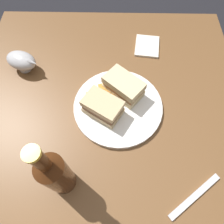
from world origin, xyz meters
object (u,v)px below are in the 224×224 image
Objects in this scene: sandwich_half_right at (103,107)px; fork at (195,196)px; gravy_boat at (22,61)px; cider_bottle at (55,174)px; napkin at (147,46)px; sandwich_half_left at (124,87)px; plate at (118,106)px.

fork is (0.24, 0.25, -0.04)m from sandwich_half_right.
sandwich_half_right reaches higher than gravy_boat.
cider_bottle reaches higher than napkin.
sandwich_half_left reaches higher than fork.
cider_bottle is 1.49× the size of fork.
napkin reaches higher than fork.
sandwich_half_left is 0.34m from cider_bottle.
napkin is at bearing 104.67° from gravy_boat.
sandwich_half_right is 0.35m from fork.
sandwich_half_left is (-0.05, 0.02, 0.04)m from plate.
gravy_boat reaches higher than fork.
plate is 2.20× the size of gravy_boat.
sandwich_half_right is at bearing -62.51° from plate.
cider_bottle is (0.21, -0.10, 0.06)m from sandwich_half_right.
sandwich_half_left is 0.25m from napkin.
fork is (0.27, 0.21, -0.00)m from plate.
plate reaches higher than fork.
plate is 2.11× the size of sandwich_half_right.
cider_bottle reaches higher than fork.
plate is 0.34m from fork.
napkin is (-0.30, 0.16, -0.04)m from sandwich_half_right.
fork is (0.32, 0.19, -0.04)m from sandwich_half_left.
sandwich_half_right reaches higher than plate.
sandwich_half_left is 0.37m from fork.
gravy_boat reaches higher than napkin.
napkin is (-0.27, 0.11, -0.00)m from plate.
fork is at bearing 9.77° from napkin.
sandwich_half_right is at bearing -80.95° from fork.
napkin is 0.55m from fork.
napkin is at bearing 156.83° from sandwich_half_left.
plate is 0.07m from sandwich_half_left.
fork is (0.42, 0.54, -0.04)m from gravy_boat.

